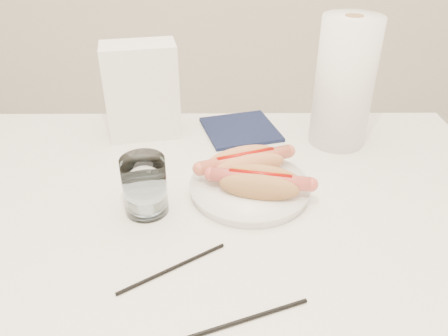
{
  "coord_description": "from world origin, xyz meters",
  "views": [
    {
      "loc": [
        0.02,
        -0.68,
        1.25
      ],
      "look_at": [
        0.03,
        0.01,
        0.82
      ],
      "focal_mm": 35.44,
      "sensor_mm": 36.0,
      "label": 1
    }
  ],
  "objects_px": {
    "plate": "(250,189)",
    "hotdog_right": "(260,183)",
    "napkin_box": "(142,91)",
    "paper_towel_roll": "(344,83)",
    "hotdog_left": "(245,163)",
    "water_glass": "(145,186)",
    "table": "(209,227)"
  },
  "relations": [
    {
      "from": "plate",
      "to": "hotdog_right",
      "type": "xyz_separation_m",
      "value": [
        0.02,
        -0.03,
        0.03
      ]
    },
    {
      "from": "plate",
      "to": "napkin_box",
      "type": "distance_m",
      "value": 0.36
    },
    {
      "from": "hotdog_left",
      "to": "paper_towel_roll",
      "type": "distance_m",
      "value": 0.3
    },
    {
      "from": "plate",
      "to": "paper_towel_roll",
      "type": "relative_size",
      "value": 0.78
    },
    {
      "from": "napkin_box",
      "to": "hotdog_left",
      "type": "bearing_deg",
      "value": -54.1
    },
    {
      "from": "hotdog_right",
      "to": "water_glass",
      "type": "height_order",
      "value": "water_glass"
    },
    {
      "from": "plate",
      "to": "water_glass",
      "type": "xyz_separation_m",
      "value": [
        -0.19,
        -0.06,
        0.05
      ]
    },
    {
      "from": "paper_towel_roll",
      "to": "hotdog_right",
      "type": "bearing_deg",
      "value": -129.78
    },
    {
      "from": "hotdog_left",
      "to": "water_glass",
      "type": "distance_m",
      "value": 0.21
    },
    {
      "from": "hotdog_right",
      "to": "napkin_box",
      "type": "bearing_deg",
      "value": 143.51
    },
    {
      "from": "hotdog_left",
      "to": "plate",
      "type": "bearing_deg",
      "value": -100.51
    },
    {
      "from": "water_glass",
      "to": "napkin_box",
      "type": "xyz_separation_m",
      "value": [
        -0.05,
        0.31,
        0.06
      ]
    },
    {
      "from": "napkin_box",
      "to": "paper_towel_roll",
      "type": "xyz_separation_m",
      "value": [
        0.45,
        -0.04,
        0.03
      ]
    },
    {
      "from": "hotdog_left",
      "to": "paper_towel_roll",
      "type": "relative_size",
      "value": 0.65
    },
    {
      "from": "napkin_box",
      "to": "paper_towel_roll",
      "type": "height_order",
      "value": "paper_towel_roll"
    },
    {
      "from": "hotdog_right",
      "to": "paper_towel_roll",
      "type": "xyz_separation_m",
      "value": [
        0.2,
        0.24,
        0.1
      ]
    },
    {
      "from": "napkin_box",
      "to": "table",
      "type": "bearing_deg",
      "value": -72.29
    },
    {
      "from": "table",
      "to": "water_glass",
      "type": "distance_m",
      "value": 0.16
    },
    {
      "from": "plate",
      "to": "hotdog_right",
      "type": "relative_size",
      "value": 1.21
    },
    {
      "from": "table",
      "to": "napkin_box",
      "type": "height_order",
      "value": "napkin_box"
    },
    {
      "from": "hotdog_left",
      "to": "table",
      "type": "bearing_deg",
      "value": -154.62
    },
    {
      "from": "plate",
      "to": "water_glass",
      "type": "bearing_deg",
      "value": -164.03
    },
    {
      "from": "table",
      "to": "hotdog_left",
      "type": "xyz_separation_m",
      "value": [
        0.07,
        0.07,
        0.1
      ]
    },
    {
      "from": "water_glass",
      "to": "napkin_box",
      "type": "relative_size",
      "value": 0.5
    },
    {
      "from": "table",
      "to": "hotdog_left",
      "type": "height_order",
      "value": "hotdog_left"
    },
    {
      "from": "table",
      "to": "paper_towel_roll",
      "type": "relative_size",
      "value": 4.16
    },
    {
      "from": "hotdog_right",
      "to": "water_glass",
      "type": "xyz_separation_m",
      "value": [
        -0.21,
        -0.03,
        0.01
      ]
    },
    {
      "from": "hotdog_right",
      "to": "paper_towel_roll",
      "type": "distance_m",
      "value": 0.33
    },
    {
      "from": "table",
      "to": "plate",
      "type": "xyz_separation_m",
      "value": [
        0.08,
        0.03,
        0.07
      ]
    },
    {
      "from": "plate",
      "to": "hotdog_right",
      "type": "height_order",
      "value": "hotdog_right"
    },
    {
      "from": "plate",
      "to": "hotdog_right",
      "type": "distance_m",
      "value": 0.05
    },
    {
      "from": "hotdog_left",
      "to": "hotdog_right",
      "type": "distance_m",
      "value": 0.07
    }
  ]
}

